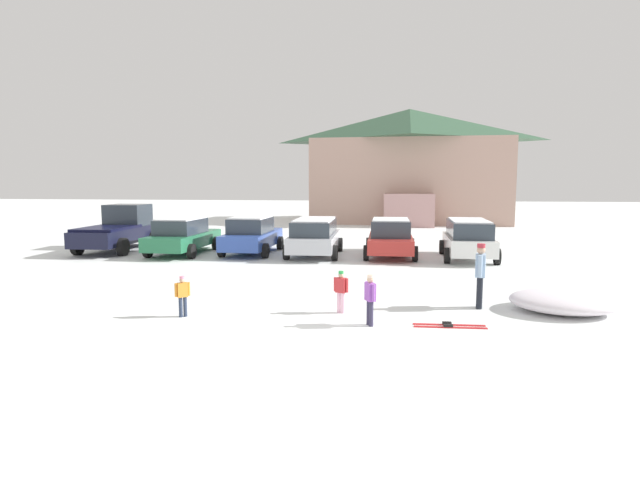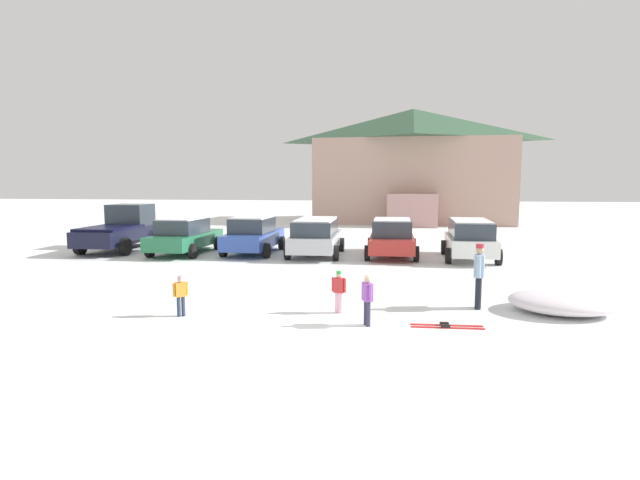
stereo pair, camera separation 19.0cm
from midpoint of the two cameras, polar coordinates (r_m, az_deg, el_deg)
name	(u,v)px [view 2 (the right image)]	position (r m, az deg, el deg)	size (l,w,h in m)	color
ground	(310,346)	(10.05, -0.60, -12.05)	(160.00, 160.00, 0.00)	white
ski_lodge	(412,165)	(42.69, 10.64, 8.44)	(16.06, 12.01, 9.26)	tan
parked_green_coupe	(185,235)	(23.43, -14.98, 0.51)	(2.28, 4.70, 1.64)	#256F47
parked_blue_hatchback	(253,235)	(22.87, -7.38, 0.59)	(2.19, 4.55, 1.69)	#2F4DA5
parked_silver_wagon	(316,235)	(22.01, -0.21, 0.52)	(2.32, 4.65, 1.64)	silver
parked_red_sedan	(392,237)	(21.99, 8.46, 0.30)	(2.23, 4.65, 1.66)	#B22D28
parked_white_suv	(470,238)	(21.81, 16.99, 0.21)	(2.23, 4.34, 1.67)	white
pickup_truck	(123,229)	(25.69, -21.43, 1.16)	(2.51, 5.39, 2.15)	black
skier_child_in_purple_jacket	(367,297)	(11.31, 5.91, -6.50)	(0.27, 0.40, 1.16)	#332E48
skier_child_in_red_jacket	(339,289)	(12.36, 2.61, -5.66)	(0.37, 0.23, 1.05)	#EFB4CC
skier_adult_in_blue_parka	(479,272)	(13.36, 18.11, -3.52)	(0.32, 0.61, 1.67)	black
skier_child_in_orange_jacket	(181,294)	(12.47, -15.22, -5.93)	(0.31, 0.25, 0.99)	#2A354C
pair_of_skis	(447,326)	(11.68, 14.72, -9.49)	(1.62, 0.35, 0.08)	red
plowed_snow_pile	(563,302)	(13.89, 26.39, -6.35)	(2.61, 2.09, 0.53)	white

